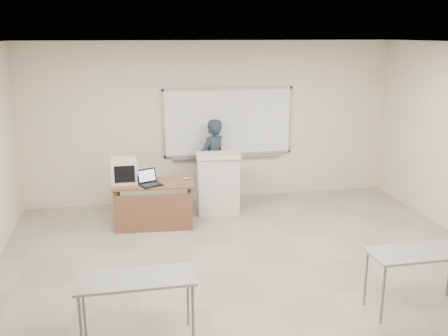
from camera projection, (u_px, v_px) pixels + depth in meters
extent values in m
cube|color=gray|center=(272.00, 301.00, 6.01)|extent=(7.00, 8.00, 0.01)
cube|color=white|center=(228.00, 122.00, 9.44)|extent=(2.40, 0.03, 1.20)
cube|color=#B7BABC|center=(228.00, 89.00, 9.27)|extent=(2.48, 0.04, 0.04)
cube|color=#B7BABC|center=(228.00, 154.00, 9.59)|extent=(2.48, 0.04, 0.04)
cube|color=#B7BABC|center=(164.00, 124.00, 9.20)|extent=(0.04, 0.04, 1.28)
cube|color=#B7BABC|center=(290.00, 120.00, 9.66)|extent=(0.04, 0.04, 1.28)
cube|color=#B7BABC|center=(229.00, 156.00, 9.56)|extent=(2.16, 0.07, 0.02)
cube|color=gray|center=(136.00, 279.00, 5.05)|extent=(1.20, 0.50, 0.03)
cylinder|color=slate|center=(81.00, 328.00, 4.85)|extent=(0.03, 0.03, 0.70)
cylinder|color=slate|center=(193.00, 316.00, 5.06)|extent=(0.03, 0.03, 0.70)
cylinder|color=slate|center=(84.00, 306.00, 5.22)|extent=(0.03, 0.03, 0.70)
cylinder|color=slate|center=(188.00, 296.00, 5.44)|extent=(0.03, 0.03, 0.70)
cube|color=gray|center=(421.00, 252.00, 5.66)|extent=(1.20, 0.50, 0.03)
cylinder|color=slate|center=(383.00, 295.00, 5.46)|extent=(0.03, 0.03, 0.70)
cylinder|color=slate|center=(366.00, 278.00, 5.84)|extent=(0.03, 0.03, 0.70)
cube|color=brown|center=(153.00, 183.00, 8.21)|extent=(1.32, 0.66, 0.04)
cube|color=brown|center=(155.00, 214.00, 8.02)|extent=(1.26, 0.03, 0.63)
cylinder|color=#4E3A1F|center=(117.00, 213.00, 7.94)|extent=(0.06, 0.06, 0.71)
cylinder|color=#4E3A1F|center=(192.00, 208.00, 8.17)|extent=(0.06, 0.06, 0.71)
cylinder|color=#4E3A1F|center=(117.00, 202.00, 8.45)|extent=(0.06, 0.06, 0.71)
cylinder|color=#4E3A1F|center=(188.00, 198.00, 8.68)|extent=(0.06, 0.06, 0.71)
cube|color=beige|center=(218.00, 184.00, 8.90)|extent=(0.72, 0.51, 1.03)
cube|color=beige|center=(218.00, 155.00, 8.76)|extent=(0.76, 0.55, 0.04)
cube|color=#BEB6A1|center=(124.00, 170.00, 8.21)|extent=(0.41, 0.43, 0.39)
cube|color=#BEB6A1|center=(124.00, 174.00, 7.99)|extent=(0.43, 0.04, 0.40)
cube|color=black|center=(124.00, 174.00, 7.97)|extent=(0.33, 0.01, 0.28)
cube|color=black|center=(151.00, 185.00, 8.02)|extent=(0.33, 0.24, 0.02)
cube|color=black|center=(151.00, 184.00, 8.01)|extent=(0.27, 0.14, 0.01)
cube|color=black|center=(150.00, 175.00, 8.13)|extent=(0.33, 0.07, 0.23)
cube|color=#8096BA|center=(150.00, 175.00, 8.12)|extent=(0.28, 0.05, 0.17)
ellipsoid|color=#9FA0A7|center=(186.00, 178.00, 8.35)|extent=(0.11, 0.09, 0.04)
cube|color=#BEB6A1|center=(227.00, 155.00, 8.66)|extent=(0.48, 0.20, 0.03)
imported|color=black|center=(213.00, 161.00, 9.34)|extent=(0.70, 0.66, 1.60)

